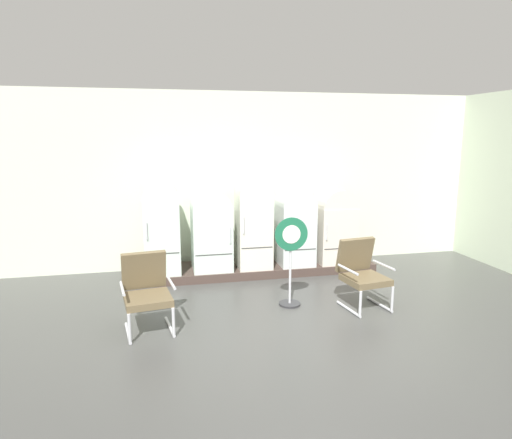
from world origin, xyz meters
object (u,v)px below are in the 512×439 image
at_px(refrigerator_4, 335,224).
at_px(armchair_right, 362,271).
at_px(refrigerator_3, 295,224).
at_px(armchair_left, 146,289).
at_px(refrigerator_0, 161,224).
at_px(sign_stand, 291,262).
at_px(refrigerator_1, 211,227).
at_px(refrigerator_2, 254,219).

height_order(refrigerator_4, armchair_right, refrigerator_4).
relative_size(refrigerator_3, armchair_left, 1.42).
distance_m(refrigerator_0, sign_stand, 2.45).
distance_m(refrigerator_3, armchair_left, 3.28).
bearing_deg(armchair_right, armchair_left, -177.35).
relative_size(refrigerator_0, refrigerator_1, 1.12).
height_order(refrigerator_3, refrigerator_4, refrigerator_3).
xyz_separation_m(refrigerator_3, armchair_right, (0.46, -1.82, -0.36)).
xyz_separation_m(armchair_left, armchair_right, (3.06, 0.14, 0.00)).
distance_m(refrigerator_2, sign_stand, 1.61).
xyz_separation_m(armchair_right, sign_stand, (-1.01, 0.23, 0.13)).
bearing_deg(refrigerator_2, sign_stand, -81.86).
xyz_separation_m(refrigerator_1, refrigerator_3, (1.53, -0.00, -0.00)).
bearing_deg(refrigerator_4, armchair_left, -149.66).
distance_m(armchair_left, sign_stand, 2.08).
relative_size(refrigerator_0, sign_stand, 1.20).
relative_size(refrigerator_1, armchair_right, 1.43).
distance_m(refrigerator_0, refrigerator_3, 2.38).
bearing_deg(armchair_left, refrigerator_4, 30.34).
distance_m(refrigerator_0, armchair_right, 3.41).
bearing_deg(refrigerator_1, refrigerator_4, 0.10).
height_order(armchair_left, sign_stand, sign_stand).
height_order(refrigerator_2, armchair_right, refrigerator_2).
bearing_deg(refrigerator_3, refrigerator_4, 0.65).
xyz_separation_m(refrigerator_3, armchair_left, (-2.60, -1.96, -0.36)).
bearing_deg(refrigerator_1, refrigerator_2, -3.38).
relative_size(refrigerator_3, sign_stand, 1.06).
height_order(armchair_right, sign_stand, sign_stand).
distance_m(refrigerator_3, refrigerator_4, 0.77).
height_order(armchair_left, armchair_right, same).
bearing_deg(refrigerator_3, armchair_right, -75.92).
relative_size(refrigerator_1, refrigerator_3, 1.01).
height_order(refrigerator_0, sign_stand, refrigerator_0).
bearing_deg(refrigerator_4, refrigerator_1, -179.90).
bearing_deg(refrigerator_3, armchair_left, -142.96).
height_order(refrigerator_0, refrigerator_4, refrigerator_0).
bearing_deg(refrigerator_1, refrigerator_0, 179.79).
bearing_deg(armchair_left, armchair_right, 2.65).
distance_m(refrigerator_2, refrigerator_4, 1.55).
bearing_deg(refrigerator_2, refrigerator_1, 176.62).
distance_m(refrigerator_1, armchair_left, 2.27).
xyz_separation_m(refrigerator_1, sign_stand, (0.97, -1.59, -0.23)).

